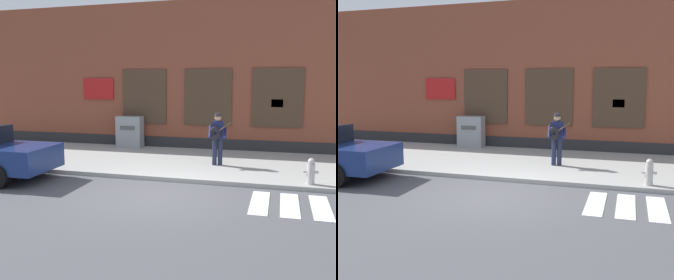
% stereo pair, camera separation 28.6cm
% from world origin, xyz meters
% --- Properties ---
extents(ground_plane, '(160.00, 160.00, 0.00)m').
position_xyz_m(ground_plane, '(0.00, 0.00, 0.00)').
color(ground_plane, '#4C4C51').
extents(sidewalk, '(28.00, 5.20, 0.12)m').
position_xyz_m(sidewalk, '(0.00, 3.93, 0.06)').
color(sidewalk, '#9E9E99').
rests_on(sidewalk, ground).
extents(building_backdrop, '(28.00, 4.06, 6.04)m').
position_xyz_m(building_backdrop, '(-0.00, 8.53, 3.01)').
color(building_backdrop, brown).
rests_on(building_backdrop, ground).
extents(busker, '(0.75, 0.58, 1.70)m').
position_xyz_m(busker, '(0.89, 3.43, 1.09)').
color(busker, '#1E233D').
rests_on(busker, sidewalk).
extents(utility_box, '(1.07, 0.57, 1.29)m').
position_xyz_m(utility_box, '(-3.18, 6.08, 0.77)').
color(utility_box, gray).
rests_on(utility_box, sidewalk).
extents(fire_hydrant, '(0.38, 0.20, 0.70)m').
position_xyz_m(fire_hydrant, '(3.66, 1.68, 0.47)').
color(fire_hydrant, '#B2ADA8').
rests_on(fire_hydrant, sidewalk).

